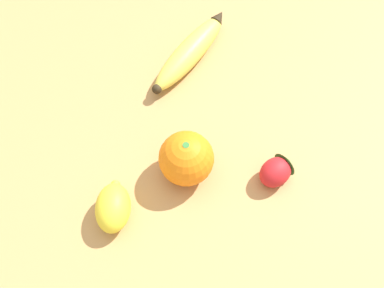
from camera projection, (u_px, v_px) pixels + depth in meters
ground_plane at (142, 109)px, 0.78m from camera, size 3.00×3.00×0.00m
banana at (190, 52)px, 0.82m from camera, size 0.17×0.19×0.04m
orange at (186, 159)px, 0.69m from camera, size 0.09×0.09×0.09m
strawberry at (277, 171)px, 0.70m from camera, size 0.07×0.07×0.04m
lemon at (113, 207)px, 0.66m from camera, size 0.06×0.09×0.05m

